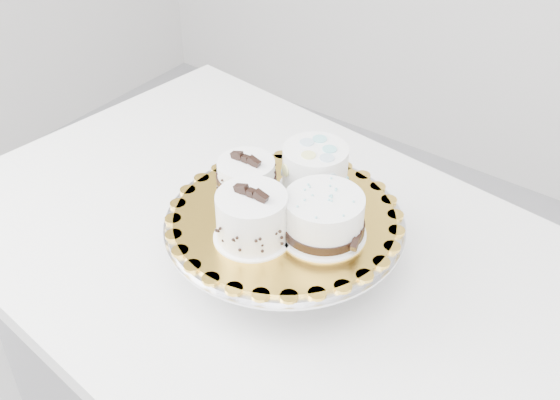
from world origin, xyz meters
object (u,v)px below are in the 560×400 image
Objects in this scene: table at (268,280)px; cake_stand at (285,234)px; cake_board at (285,217)px; cake_swirl at (252,218)px; cake_banded at (246,181)px; cake_ribbon at (324,218)px; cake_dots at (315,168)px.

table is 3.30× the size of cake_stand.
cake_board is at bearing -20.58° from table.
cake_swirl is 1.14× the size of cake_banded.
cake_board is at bearing 162.60° from cake_ribbon.
cake_ribbon is (0.13, -0.03, 0.22)m from table.
cake_swirl is at bearing -57.49° from table.
cake_banded reaches higher than cake_dots.
cake_stand reaches higher than table.
cake_board is 0.08m from cake_swirl.
cake_dots is 0.12m from cake_ribbon.
cake_dots is at bearing 93.35° from cake_board.
cake_stand is at bearing -90.39° from cake_dots.
table is 0.16m from cake_stand.
cake_ribbon is at bearing -6.44° from table.
cake_stand is at bearing -6.18° from cake_banded.
cake_dots is at bearing 114.37° from cake_ribbon.
cake_swirl is at bearing -49.24° from cake_banded.
cake_board is at bearing -6.18° from cake_banded.
cake_stand is 0.10m from cake_banded.
cake_banded is at bearing 176.73° from cake_stand.
cake_swirl is (-0.01, -0.07, 0.04)m from cake_board.
cake_board is 2.73× the size of cake_dots.
cake_board is 0.09m from cake_banded.
cake_ribbon is (0.15, -0.01, 0.00)m from cake_banded.
cake_board is at bearing 79.85° from cake_swirl.
cake_stand is 0.03m from cake_board.
cake_ribbon reaches higher than table.
cake_board is at bearing -90.39° from cake_dots.
cake_swirl reaches higher than cake_banded.
cake_banded is at bearing 176.73° from cake_board.
table is 0.26m from cake_ribbon.
cake_ribbon is at bearing -0.49° from cake_board.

